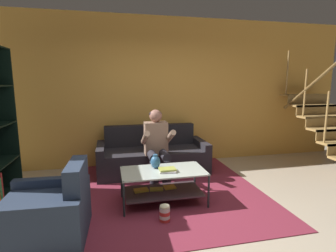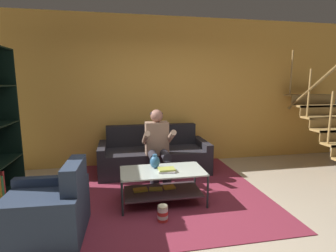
# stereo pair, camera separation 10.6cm
# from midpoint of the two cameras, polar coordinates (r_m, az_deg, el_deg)

# --- Properties ---
(ground) EXTENTS (16.80, 16.80, 0.00)m
(ground) POSITION_cam_midpoint_polar(r_m,az_deg,el_deg) (3.32, 2.82, -20.32)
(ground) COLOR #BEAE95
(back_partition) EXTENTS (8.40, 0.12, 2.90)m
(back_partition) POSITION_cam_midpoint_polar(r_m,az_deg,el_deg) (5.29, -4.21, 7.40)
(back_partition) COLOR gold
(back_partition) RESTS_ON ground
(staircase_run) EXTENTS (0.95, 1.97, 2.31)m
(staircase_run) POSITION_cam_midpoint_polar(r_m,az_deg,el_deg) (5.76, 31.73, -0.17)
(staircase_run) COLOR #AC854A
(staircase_run) RESTS_ON ground
(couch) EXTENTS (1.98, 0.86, 0.83)m
(couch) POSITION_cam_midpoint_polar(r_m,az_deg,el_deg) (4.89, -4.05, -6.64)
(couch) COLOR #252329
(couch) RESTS_ON ground
(person_seated_center) EXTENTS (0.50, 0.58, 1.20)m
(person_seated_center) POSITION_cam_midpoint_polar(r_m,az_deg,el_deg) (4.32, -3.09, -3.76)
(person_seated_center) COLOR #2A272F
(person_seated_center) RESTS_ON ground
(coffee_table) EXTENTS (1.13, 0.60, 0.47)m
(coffee_table) POSITION_cam_midpoint_polar(r_m,az_deg,el_deg) (3.66, -2.02, -11.94)
(coffee_table) COLOR #B7C4BB
(coffee_table) RESTS_ON ground
(area_rug) EXTENTS (3.00, 3.26, 0.01)m
(area_rug) POSITION_cam_midpoint_polar(r_m,az_deg,el_deg) (4.26, -2.82, -13.16)
(area_rug) COLOR maroon
(area_rug) RESTS_ON ground
(vase) EXTENTS (0.14, 0.14, 0.19)m
(vase) POSITION_cam_midpoint_polar(r_m,az_deg,el_deg) (3.67, -3.60, -7.76)
(vase) COLOR #2E5F8A
(vase) RESTS_ON coffee_table
(book_stack) EXTENTS (0.24, 0.21, 0.05)m
(book_stack) POSITION_cam_midpoint_polar(r_m,az_deg,el_deg) (3.54, -0.95, -9.57)
(book_stack) COLOR silver
(book_stack) RESTS_ON coffee_table
(armchair) EXTENTS (0.88, 0.86, 0.82)m
(armchair) POSITION_cam_midpoint_polar(r_m,az_deg,el_deg) (3.18, -25.59, -16.97)
(armchair) COLOR #2B384E
(armchair) RESTS_ON ground
(popcorn_tub) EXTENTS (0.13, 0.13, 0.22)m
(popcorn_tub) POSITION_cam_midpoint_polar(r_m,az_deg,el_deg) (3.29, -1.69, -18.41)
(popcorn_tub) COLOR red
(popcorn_tub) RESTS_ON ground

